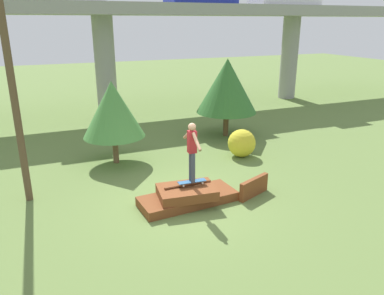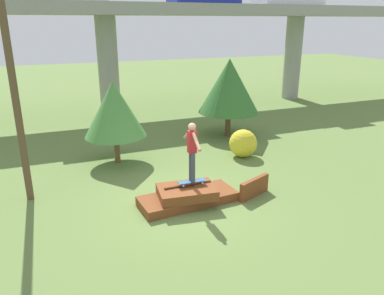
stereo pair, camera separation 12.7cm
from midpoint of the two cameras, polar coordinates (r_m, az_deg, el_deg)
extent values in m
plane|color=olive|center=(10.88, -0.95, -8.44)|extent=(80.00, 80.00, 0.00)
cube|color=brown|center=(10.82, -0.96, -7.82)|extent=(2.86, 1.28, 0.27)
cube|color=brown|center=(10.60, -1.15, -6.79)|extent=(1.72, 1.27, 0.29)
cylinder|color=brown|center=(10.63, -0.97, -5.68)|extent=(1.41, 0.06, 0.06)
cube|color=brown|center=(11.33, 9.10, -5.98)|extent=(1.19, 0.60, 0.56)
cube|color=#23517F|center=(10.56, -0.34, -5.18)|extent=(0.82, 0.25, 0.01)
cylinder|color=silver|center=(10.75, 0.93, -5.05)|extent=(0.06, 0.03, 0.05)
cylinder|color=silver|center=(10.60, 1.27, -5.41)|extent=(0.06, 0.03, 0.05)
cylinder|color=silver|center=(10.58, -1.96, -5.48)|extent=(0.06, 0.03, 0.05)
cylinder|color=silver|center=(10.43, -1.66, -5.85)|extent=(0.06, 0.03, 0.05)
cylinder|color=#383D4C|center=(10.47, -0.51, -2.83)|extent=(0.12, 0.12, 0.85)
cylinder|color=#383D4C|center=(10.32, -0.19, -3.16)|extent=(0.12, 0.12, 0.85)
cube|color=maroon|center=(10.15, -0.36, 0.87)|extent=(0.23, 0.22, 0.62)
sphere|color=#A37556|center=(10.02, -0.36, 3.15)|extent=(0.22, 0.22, 0.22)
cylinder|color=#A37556|center=(10.44, -1.02, 2.02)|extent=(0.11, 0.56, 0.39)
cylinder|color=#A37556|center=(9.79, 0.35, 0.88)|extent=(0.11, 0.56, 0.39)
cube|color=gray|center=(21.21, -13.87, 19.84)|extent=(44.00, 3.80, 0.60)
cylinder|color=gray|center=(21.33, -13.25, 11.96)|extent=(1.10, 1.10, 5.26)
cylinder|color=gray|center=(26.23, 14.46, 13.05)|extent=(1.10, 1.10, 5.26)
cylinder|color=brown|center=(11.09, -26.37, 10.89)|extent=(0.20, 0.20, 7.64)
cylinder|color=brown|center=(13.98, -11.82, -0.29)|extent=(0.21, 0.21, 1.02)
cone|color=#4C8E42|center=(13.57, -12.24, 5.73)|extent=(2.20, 2.20, 1.99)
cylinder|color=brown|center=(17.05, 4.97, 3.63)|extent=(0.24, 0.24, 1.10)
cone|color=#336B2D|center=(16.68, 5.14, 9.35)|extent=(2.67, 2.67, 2.35)
sphere|color=gold|center=(14.43, 7.32, 0.66)|extent=(1.07, 1.07, 1.07)
camera|label=1|loc=(0.06, -90.36, -0.12)|focal=35.00mm
camera|label=2|loc=(0.06, 89.64, 0.12)|focal=35.00mm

